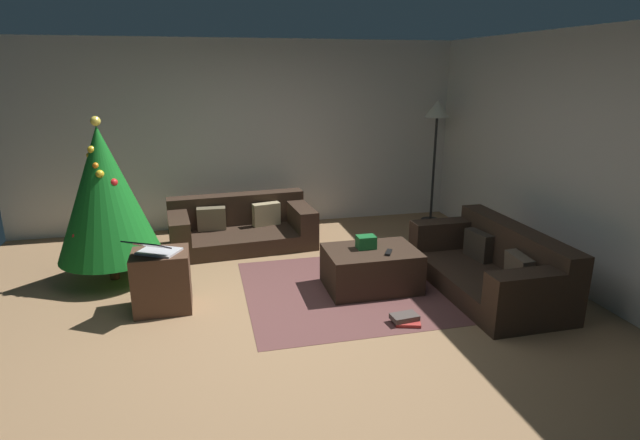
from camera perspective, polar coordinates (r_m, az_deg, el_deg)
The scene contains 14 objects.
ground_plane at distance 4.70m, azimuth -4.57°, elevation -11.37°, with size 6.40×6.40×0.00m, color #93704C.
rear_partition at distance 7.33m, azimuth -8.71°, elevation 9.38°, with size 6.40×0.12×2.60m, color beige.
corner_partition at distance 5.63m, azimuth 28.68°, elevation 5.39°, with size 0.12×6.40×2.60m, color beige.
couch_left at distance 6.66m, azimuth -8.93°, elevation -0.71°, with size 1.86×1.09×0.61m.
couch_right at distance 5.49m, azimuth 18.95°, elevation -4.99°, with size 0.91×1.83×0.67m.
ottoman at distance 5.31m, azimuth 5.76°, elevation -5.47°, with size 0.94×0.67×0.42m, color #332319.
gift_box at distance 5.25m, azimuth 5.21°, elevation -2.49°, with size 0.19×0.14×0.13m, color #19662D.
tv_remote at distance 5.15m, azimuth 7.73°, elevation -3.63°, with size 0.05×0.16×0.02m, color black.
christmas_tree at distance 5.73m, azimuth -23.09°, elevation 2.81°, with size 1.06×1.06×1.75m.
side_table at distance 5.04m, azimuth -17.35°, elevation -6.53°, with size 0.52×0.44×0.57m, color #4C3323.
laptop at distance 4.86m, azimuth -18.12°, elevation -3.12°, with size 0.52×0.54×0.19m.
book_stack at distance 4.71m, azimuth 9.63°, elevation -10.94°, with size 0.29×0.26×0.08m.
corner_lamp at distance 7.55m, azimuth 13.02°, elevation 11.06°, with size 0.36×0.36×1.78m.
area_rug at distance 5.39m, azimuth 5.69°, elevation -7.52°, with size 2.60×2.00×0.01m, color brown.
Camera 1 is at (-0.60, -4.10, 2.20)m, focal length 28.44 mm.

